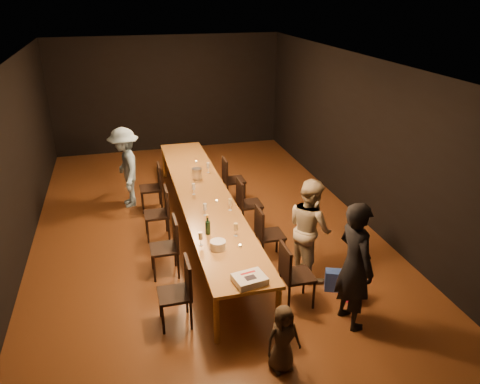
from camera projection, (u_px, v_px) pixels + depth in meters
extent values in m
plane|color=#4C2C13|center=(205.00, 231.00, 8.55)|extent=(10.00, 10.00, 0.00)
cube|color=black|center=(168.00, 94.00, 12.37)|extent=(6.00, 0.04, 3.00)
cube|color=black|center=(324.00, 363.00, 3.52)|extent=(6.00, 0.04, 3.00)
cube|color=black|center=(12.00, 170.00, 7.25)|extent=(0.04, 10.00, 3.00)
cube|color=black|center=(362.00, 140.00, 8.65)|extent=(0.04, 10.00, 3.00)
cube|color=silver|center=(199.00, 63.00, 7.34)|extent=(6.00, 10.00, 0.04)
cube|color=olive|center=(204.00, 195.00, 8.26)|extent=(0.90, 6.00, 0.05)
cylinder|color=olive|center=(217.00, 319.00, 5.75)|extent=(0.08, 0.08, 0.70)
cylinder|color=olive|center=(278.00, 309.00, 5.93)|extent=(0.08, 0.08, 0.70)
cylinder|color=olive|center=(164.00, 163.00, 10.88)|extent=(0.08, 0.08, 0.70)
cylinder|color=olive|center=(198.00, 160.00, 11.07)|extent=(0.08, 0.08, 0.70)
imported|color=black|center=(355.00, 265.00, 5.90)|extent=(0.50, 0.69, 1.74)
imported|color=#BEAE8E|center=(310.00, 228.00, 7.01)|extent=(0.72, 0.86, 1.57)
imported|color=#87B0D1|center=(126.00, 168.00, 9.28)|extent=(0.72, 1.11, 1.62)
imported|color=#3A2E20|center=(283.00, 338.00, 5.32)|extent=(0.45, 0.32, 0.85)
cube|color=#C81E46|center=(355.00, 291.00, 6.61)|extent=(0.29, 0.23, 0.30)
cube|color=#284AB1|center=(334.00, 280.00, 6.85)|extent=(0.30, 0.25, 0.31)
cube|color=white|center=(250.00, 279.00, 5.76)|extent=(0.43, 0.37, 0.09)
cube|color=black|center=(250.00, 278.00, 5.71)|extent=(0.15, 0.12, 0.00)
cube|color=red|center=(248.00, 273.00, 5.81)|extent=(0.20, 0.07, 0.00)
cylinder|color=white|center=(218.00, 245.00, 6.49)|extent=(0.29, 0.29, 0.12)
cylinder|color=silver|center=(197.00, 174.00, 8.85)|extent=(0.24, 0.24, 0.21)
cylinder|color=#B2B7B2|center=(240.00, 246.00, 6.56)|extent=(0.05, 0.05, 0.03)
cylinder|color=#B2B7B2|center=(217.00, 201.00, 7.93)|extent=(0.05, 0.05, 0.03)
cylinder|color=#B2B7B2|center=(196.00, 162.00, 9.73)|extent=(0.05, 0.05, 0.03)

